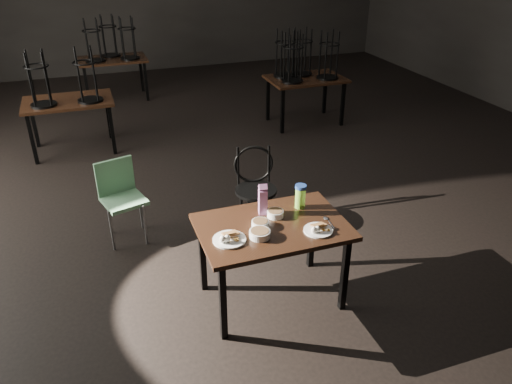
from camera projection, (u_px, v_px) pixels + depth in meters
name	position (u px, v px, depth m)	size (l,w,h in m)	color
main_table	(272.00, 233.00, 4.06)	(1.20, 0.80, 0.75)	black
plate_left	(229.00, 238.00, 3.81)	(0.26, 0.26, 0.08)	white
plate_right	(318.00, 229.00, 3.93)	(0.23, 0.23, 0.08)	white
bowl_near	(260.00, 224.00, 3.98)	(0.14, 0.14, 0.06)	white
bowl_far	(275.00, 213.00, 4.13)	(0.14, 0.14, 0.05)	white
bowl_big	(260.00, 234.00, 3.85)	(0.16, 0.16, 0.06)	white
juice_carton	(263.00, 200.00, 4.13)	(0.08, 0.08, 0.28)	#961B83
water_bottle	(300.00, 196.00, 4.22)	(0.11, 0.11, 0.21)	#9AEC45
spoon	(326.00, 219.00, 4.10)	(0.05, 0.19, 0.01)	silver
bentwood_chair	(255.00, 183.00, 5.15)	(0.46, 0.45, 0.90)	black
school_chair	(121.00, 193.00, 5.02)	(0.48, 0.48, 0.84)	#6BA777
bg_table_left	(68.00, 101.00, 6.86)	(1.20, 0.80, 1.48)	black
bg_table_right	(304.00, 75.00, 7.89)	(1.20, 0.80, 1.48)	black
bg_table_far	(112.00, 57.00, 9.04)	(1.20, 0.80, 1.48)	black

